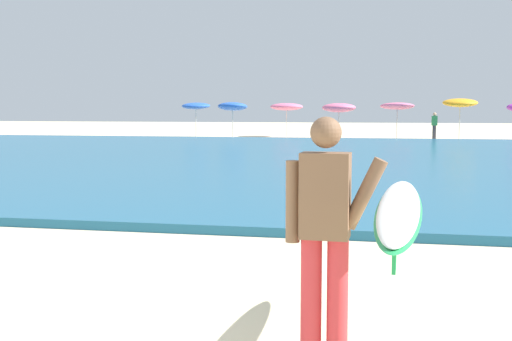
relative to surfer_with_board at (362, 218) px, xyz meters
The scene contains 9 objects.
sea 18.42m from the surfer_with_board, 98.31° to the left, with size 120.00×28.00×0.14m, color #1E6084.
surfer_with_board is the anchor object (origin of this frame).
beach_umbrella_0 36.07m from the surfer_with_board, 108.61° to the left, with size 1.77×1.79×2.21m.
beach_umbrella_1 34.59m from the surfer_with_board, 105.03° to the left, with size 1.79×1.83×2.24m.
beach_umbrella_2 36.76m from the surfer_with_board, 99.56° to the left, with size 2.10×2.10×2.16m.
beach_umbrella_3 34.01m from the surfer_with_board, 94.39° to the left, with size 2.00×2.01×2.14m.
beach_umbrella_4 33.76m from the surfer_with_board, 88.68° to the left, with size 1.96×1.99×2.21m.
beach_umbrella_5 34.36m from the surfer_with_board, 82.80° to the left, with size 1.97×2.01×2.46m.
beachgoer_near_row_left 33.43m from the surfer_with_board, 85.10° to the left, with size 0.32×0.20×1.58m.
Camera 1 is at (2.81, -3.66, 1.78)m, focal length 44.92 mm.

